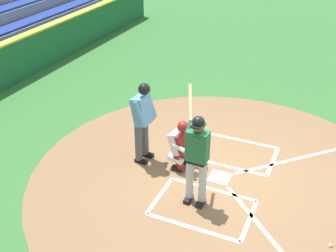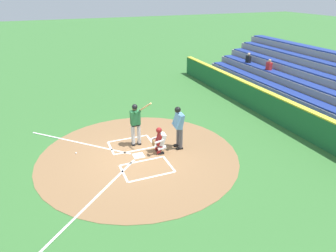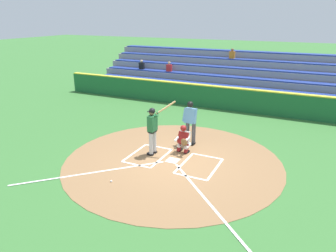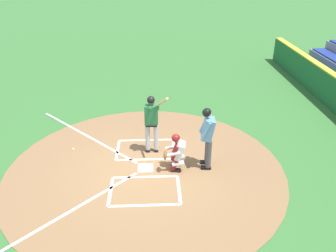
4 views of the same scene
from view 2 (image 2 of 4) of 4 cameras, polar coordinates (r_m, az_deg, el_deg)
ground_plane at (r=12.62m, az=-5.43°, el=-5.50°), size 120.00×120.00×0.00m
dirt_circle at (r=12.62m, az=-5.43°, el=-5.47°), size 8.00×8.00×0.01m
home_plate_and_chalk at (r=12.43m, az=-9.33°, el=-6.15°), size 7.93×4.91×0.01m
batter at (r=12.98m, az=-5.96°, el=0.79°), size 0.94×0.69×2.13m
catcher at (r=12.53m, az=-1.57°, el=-2.55°), size 0.59×0.66×1.13m
plate_umpire at (r=12.69m, az=1.99°, el=0.25°), size 0.59×0.43×1.86m
baseball at (r=13.24m, az=-16.55°, el=-4.79°), size 0.07×0.07×0.07m
backstop_wall at (r=15.90m, az=21.26°, el=1.98°), size 22.00×0.36×1.31m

